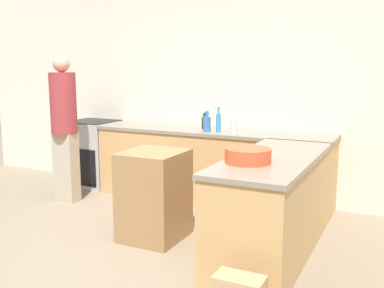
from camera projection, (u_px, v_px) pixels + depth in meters
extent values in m
plane|color=gray|center=(123.00, 259.00, 3.94)|extent=(14.00, 14.00, 0.00)
cube|color=silver|center=(223.00, 91.00, 5.71)|extent=(8.00, 0.06, 2.70)
cube|color=tan|center=(211.00, 167.00, 5.56)|extent=(2.93, 0.64, 0.86)
cube|color=gray|center=(211.00, 131.00, 5.48)|extent=(2.96, 0.67, 0.04)
cube|color=tan|center=(273.00, 208.00, 3.98)|extent=(0.66, 1.81, 0.86)
cube|color=gray|center=(274.00, 158.00, 3.91)|extent=(0.69, 1.84, 0.04)
cube|color=#ADADB2|center=(94.00, 153.00, 6.35)|extent=(0.66, 0.63, 0.90)
cube|color=black|center=(79.00, 167.00, 6.09)|extent=(0.55, 0.01, 0.50)
cube|color=black|center=(93.00, 121.00, 6.27)|extent=(0.60, 0.58, 0.01)
cube|color=#997047|center=(154.00, 195.00, 4.36)|extent=(0.55, 0.60, 0.87)
cylinder|color=#DB512D|center=(248.00, 156.00, 3.63)|extent=(0.38, 0.38, 0.12)
cylinder|color=black|center=(204.00, 123.00, 5.57)|extent=(0.06, 0.06, 0.14)
cylinder|color=black|center=(204.00, 115.00, 5.55)|extent=(0.03, 0.03, 0.06)
cylinder|color=silver|center=(234.00, 127.00, 5.20)|extent=(0.08, 0.08, 0.15)
cylinder|color=silver|center=(234.00, 117.00, 5.18)|extent=(0.04, 0.04, 0.06)
cylinder|color=#338CBF|center=(218.00, 123.00, 5.28)|extent=(0.06, 0.06, 0.21)
cylinder|color=#338CBF|center=(219.00, 110.00, 5.25)|extent=(0.03, 0.03, 0.08)
cylinder|color=#386BB7|center=(207.00, 124.00, 5.32)|extent=(0.09, 0.09, 0.18)
cylinder|color=#386BB7|center=(207.00, 114.00, 5.30)|extent=(0.04, 0.04, 0.07)
cube|color=#ADA38E|center=(66.00, 167.00, 5.57)|extent=(0.28, 0.17, 0.86)
cylinder|color=#993338|center=(63.00, 103.00, 5.43)|extent=(0.32, 0.32, 0.73)
sphere|color=tan|center=(61.00, 64.00, 5.35)|extent=(0.20, 0.20, 0.20)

